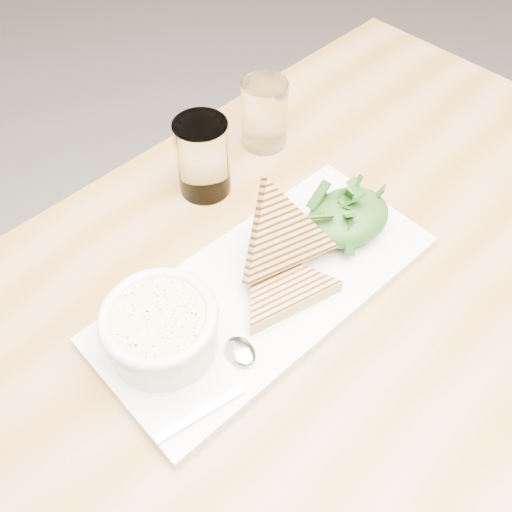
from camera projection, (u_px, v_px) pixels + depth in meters
floor at (310, 480)px, 1.28m from camera, size 6.00×6.00×0.00m
table_top at (329, 324)px, 0.69m from camera, size 1.24×0.91×0.04m
table_leg_br at (384, 197)px, 1.34m from camera, size 0.06×0.06×0.71m
platter at (266, 289)px, 0.68m from camera, size 0.44×0.23×0.01m
soup_bowl at (162, 332)px, 0.61m from camera, size 0.12×0.12×0.05m
soup at (159, 318)px, 0.59m from camera, size 0.10×0.10×0.01m
bowl_rim at (158, 317)px, 0.59m from camera, size 0.13×0.13×0.01m
sandwich_flat at (281, 286)px, 0.67m from camera, size 0.16×0.16×0.02m
sandwich_lean at (282, 237)px, 0.66m from camera, size 0.17×0.17×0.16m
salad_base at (348, 217)px, 0.72m from camera, size 0.11×0.09×0.04m
arugula_pile at (348, 214)px, 0.71m from camera, size 0.11×0.10×0.05m
spoon_bowl at (241, 351)px, 0.62m from camera, size 0.03×0.04×0.01m
spoon_handle at (201, 414)px, 0.57m from camera, size 0.10×0.02×0.00m
glass_near at (203, 158)px, 0.76m from camera, size 0.07×0.07×0.11m
glass_far at (264, 114)px, 0.83m from camera, size 0.07×0.07×0.10m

